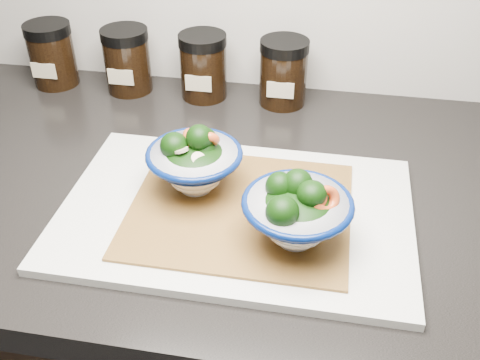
% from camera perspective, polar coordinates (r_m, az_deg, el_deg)
% --- Properties ---
extents(countertop, '(3.50, 0.60, 0.04)m').
position_cam_1_polar(countertop, '(0.83, -9.01, -0.19)').
color(countertop, black).
rests_on(countertop, cabinet).
extents(cutting_board, '(0.45, 0.30, 0.01)m').
position_cam_1_polar(cutting_board, '(0.73, -0.44, -3.31)').
color(cutting_board, silver).
rests_on(cutting_board, countertop).
extents(bamboo_mat, '(0.28, 0.24, 0.00)m').
position_cam_1_polar(bamboo_mat, '(0.72, 0.00, -2.95)').
color(bamboo_mat, olive).
rests_on(bamboo_mat, cutting_board).
extents(bowl_left, '(0.13, 0.13, 0.09)m').
position_cam_1_polar(bowl_left, '(0.73, -4.61, 1.85)').
color(bowl_left, white).
rests_on(bowl_left, bamboo_mat).
extents(bowl_right, '(0.13, 0.13, 0.09)m').
position_cam_1_polar(bowl_right, '(0.65, 5.78, -3.30)').
color(bowl_right, white).
rests_on(bowl_right, bamboo_mat).
extents(spice_jar_a, '(0.08, 0.08, 0.11)m').
position_cam_1_polar(spice_jar_a, '(1.08, -18.57, 12.01)').
color(spice_jar_a, black).
rests_on(spice_jar_a, countertop).
extents(spice_jar_b, '(0.08, 0.08, 0.11)m').
position_cam_1_polar(spice_jar_b, '(1.03, -11.39, 11.85)').
color(spice_jar_b, black).
rests_on(spice_jar_b, countertop).
extents(spice_jar_c, '(0.08, 0.08, 0.11)m').
position_cam_1_polar(spice_jar_c, '(0.99, -3.75, 11.48)').
color(spice_jar_c, black).
rests_on(spice_jar_c, countertop).
extents(spice_jar_d, '(0.08, 0.08, 0.11)m').
position_cam_1_polar(spice_jar_d, '(0.97, 4.43, 10.86)').
color(spice_jar_d, black).
rests_on(spice_jar_d, countertop).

